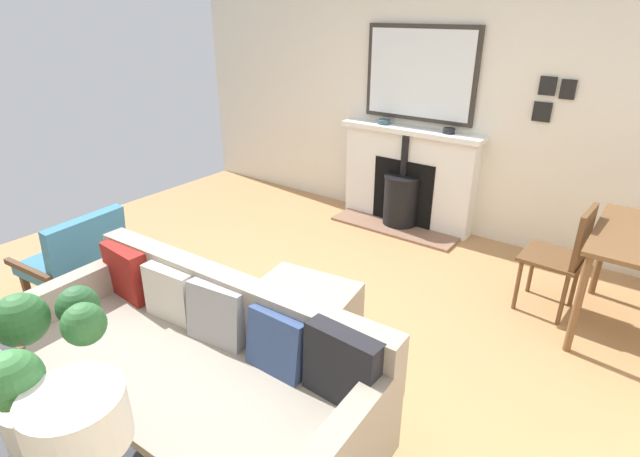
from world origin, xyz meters
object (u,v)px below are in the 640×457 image
Objects in this scene: ottoman at (302,311)px; console_table at (8,425)px; fireplace at (406,183)px; dining_chair_near_fireplace at (566,252)px; mantel_bowl_far at (449,130)px; table_lamp_far_end at (77,423)px; potted_plant at (32,366)px; armchair_accent at (78,256)px; mantel_bowl_near at (384,121)px; sofa at (194,370)px.

ottoman is 0.43× the size of console_table.
fireplace reaches higher than dining_chair_near_fireplace.
table_lamp_far_end is at bearing 8.93° from mantel_bowl_far.
table_lamp_far_end reaches higher than console_table.
potted_plant is (1.70, 0.28, 0.83)m from ottoman.
table_lamp_far_end is 0.48× the size of dining_chair_near_fireplace.
fireplace is 1.74× the size of dining_chair_near_fireplace.
ottoman is 1.27× the size of potted_plant.
dining_chair_near_fireplace is at bearing 57.20° from mantel_bowl_far.
ottoman is 2.02m from table_lamp_far_end.
ottoman is 0.95× the size of armchair_accent.
mantel_bowl_near is 0.06× the size of sofa.
potted_plant reaches higher than armchair_accent.
potted_plant is at bearing 9.44° from ottoman.
mantel_bowl_far is 3.22m from sofa.
mantel_bowl_near is at bearing -167.74° from sofa.
mantel_bowl_near is at bearing -165.94° from potted_plant.
table_lamp_far_end reaches higher than mantel_bowl_near.
potted_plant is at bearing 60.62° from armchair_accent.
console_table is (3.99, 0.68, -0.37)m from mantel_bowl_near.
ottoman is at bearing -170.56° from potted_plant.
mantel_bowl_near is 4.21m from table_lamp_far_end.
fireplace is 3.63× the size of table_lamp_far_end.
console_table is at bearing -0.74° from ottoman.
ottoman is 1.93m from dining_chair_near_fireplace.
armchair_accent is 1.33× the size of potted_plant.
mantel_bowl_near is 0.23× the size of potted_plant.
console_table is (3.97, 0.38, 0.22)m from fireplace.
fireplace is 2.28m from ottoman.
mantel_bowl_far is 0.28× the size of table_lamp_far_end.
mantel_bowl_far is (-0.02, 0.39, 0.59)m from fireplace.
sofa is 0.89m from ottoman.
fireplace is 1.88m from dining_chair_near_fireplace.
ottoman is 1.74m from armchair_accent.
potted_plant is 0.68× the size of dining_chair_near_fireplace.
armchair_accent is at bearing -23.05° from fireplace.
mantel_bowl_near is 2.49m from ottoman.
sofa is at bearing 80.70° from armchair_accent.
potted_plant is (1.07, 1.90, 0.65)m from armchair_accent.
mantel_bowl_near is 1.15× the size of mantel_bowl_far.
ottoman is at bearing 111.22° from armchair_accent.
fireplace is at bearing -165.64° from table_lamp_far_end.
mantel_bowl_far is 0.06× the size of sofa.
dining_chair_near_fireplace is (-3.15, 1.32, -0.17)m from console_table.
dining_chair_near_fireplace is at bearing 125.03° from armchair_accent.
ottoman is 1.79m from console_table.
dining_chair_near_fireplace is at bearing 161.96° from potted_plant.
mantel_bowl_far is at bearing -122.80° from dining_chair_near_fireplace.
armchair_accent reaches higher than console_table.
sofa is 1.62m from armchair_accent.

